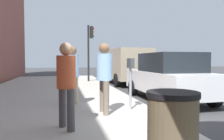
{
  "coord_description": "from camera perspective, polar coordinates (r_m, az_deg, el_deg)",
  "views": [
    {
      "loc": [
        -5.18,
        2.46,
        1.51
      ],
      "look_at": [
        1.18,
        1.04,
        1.22
      ],
      "focal_mm": 34.96,
      "sensor_mm": 36.0,
      "label": 1
    }
  ],
  "objects": [
    {
      "name": "parked_van_far",
      "position": [
        14.07,
        3.11,
        1.56
      ],
      "size": [
        5.27,
        2.27,
        2.18
      ],
      "color": "gray",
      "rests_on": "ground_plane"
    },
    {
      "name": "pedestrian_at_meter",
      "position": [
        5.54,
        -2.04,
        -0.52
      ],
      "size": [
        0.54,
        0.39,
        1.79
      ],
      "rotation": [
        0.0,
        0.0,
        -1.51
      ],
      "color": "#726656",
      "rests_on": "sidewalk_slab"
    },
    {
      "name": "trash_bin",
      "position": [
        2.65,
        15.49,
        -16.26
      ],
      "size": [
        0.59,
        0.59,
        1.01
      ],
      "color": "brown",
      "rests_on": "sidewalk_slab"
    },
    {
      "name": "sidewalk_slab",
      "position": [
        5.4,
        -18.36,
        -12.95
      ],
      "size": [
        28.0,
        6.0,
        0.15
      ],
      "primitive_type": "cube",
      "color": "#A8A59E",
      "rests_on": "ground_plane"
    },
    {
      "name": "parking_officer",
      "position": [
        6.63,
        -10.3,
        -0.15
      ],
      "size": [
        0.48,
        0.39,
        1.77
      ],
      "rotation": [
        0.0,
        0.0,
        -2.12
      ],
      "color": "tan",
      "rests_on": "sidewalk_slab"
    },
    {
      "name": "ground_plane",
      "position": [
        5.93,
        12.64,
        -12.23
      ],
      "size": [
        80.0,
        80.0,
        0.0
      ],
      "primitive_type": "plane",
      "color": "#38383A",
      "rests_on": "ground"
    },
    {
      "name": "parking_meter",
      "position": [
        5.98,
        4.87,
        -0.72
      ],
      "size": [
        0.36,
        0.12,
        1.41
      ],
      "color": "gray",
      "rests_on": "sidewalk_slab"
    },
    {
      "name": "parked_sedan_near",
      "position": [
        8.36,
        14.54,
        -1.71
      ],
      "size": [
        4.43,
        2.03,
        1.77
      ],
      "color": "silver",
      "rests_on": "ground_plane"
    },
    {
      "name": "traffic_signal",
      "position": [
        14.16,
        -5.78,
        6.89
      ],
      "size": [
        0.24,
        0.44,
        3.6
      ],
      "color": "black",
      "rests_on": "sidewalk_slab"
    },
    {
      "name": "pedestrian_bystander",
      "position": [
        4.36,
        -11.87,
        -2.29
      ],
      "size": [
        0.49,
        0.37,
        1.7
      ],
      "rotation": [
        0.0,
        0.0,
        -1.14
      ],
      "color": "#47474C",
      "rests_on": "sidewalk_slab"
    }
  ]
}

